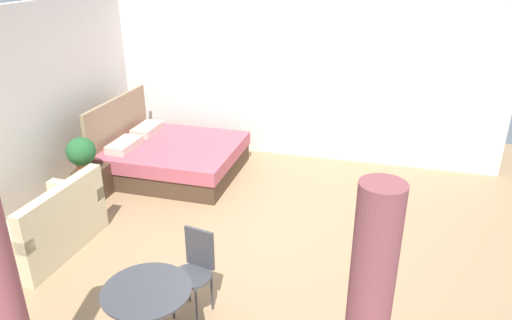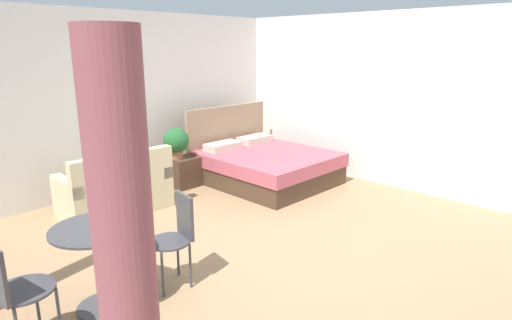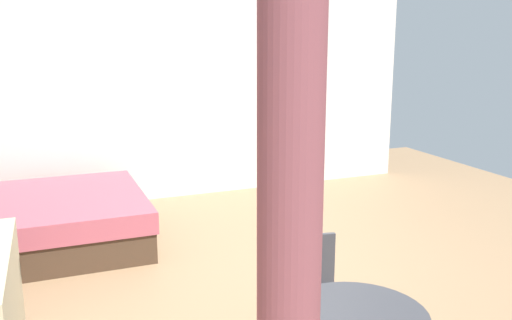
{
  "view_description": "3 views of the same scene",
  "coord_description": "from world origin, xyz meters",
  "px_view_note": "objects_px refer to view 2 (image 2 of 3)",
  "views": [
    {
      "loc": [
        -4.78,
        -1.33,
        3.26
      ],
      "look_at": [
        0.74,
        0.17,
        0.78
      ],
      "focal_mm": 33.47,
      "sensor_mm": 36.0,
      "label": 1
    },
    {
      "loc": [
        -3.42,
        -2.84,
        2.18
      ],
      "look_at": [
        -0.19,
        0.27,
        0.99
      ],
      "focal_mm": 30.27,
      "sensor_mm": 36.0,
      "label": 2
    },
    {
      "loc": [
        -4.21,
        1.81,
        2.12
      ],
      "look_at": [
        -0.01,
        0.1,
        1.1
      ],
      "focal_mm": 39.95,
      "sensor_mm": 36.0,
      "label": 3
    }
  ],
  "objects_px": {
    "bed": "(264,165)",
    "couch": "(116,191)",
    "balcony_table": "(98,252)",
    "nightstand": "(185,172)",
    "potted_plant": "(176,141)",
    "cafe_chair_near_couch": "(10,286)",
    "cafe_chair_near_window": "(177,232)"
  },
  "relations": [
    {
      "from": "couch",
      "to": "cafe_chair_near_couch",
      "type": "height_order",
      "value": "cafe_chair_near_couch"
    },
    {
      "from": "potted_plant",
      "to": "balcony_table",
      "type": "distance_m",
      "value": 3.28
    },
    {
      "from": "nightstand",
      "to": "cafe_chair_near_window",
      "type": "relative_size",
      "value": 0.54
    },
    {
      "from": "balcony_table",
      "to": "bed",
      "type": "bearing_deg",
      "value": 22.01
    },
    {
      "from": "nightstand",
      "to": "cafe_chair_near_window",
      "type": "xyz_separation_m",
      "value": [
        -1.81,
        -2.31,
        0.29
      ]
    },
    {
      "from": "cafe_chair_near_window",
      "to": "cafe_chair_near_couch",
      "type": "relative_size",
      "value": 0.96
    },
    {
      "from": "potted_plant",
      "to": "balcony_table",
      "type": "relative_size",
      "value": 0.66
    },
    {
      "from": "nightstand",
      "to": "balcony_table",
      "type": "distance_m",
      "value": 3.33
    },
    {
      "from": "cafe_chair_near_window",
      "to": "cafe_chair_near_couch",
      "type": "distance_m",
      "value": 1.4
    },
    {
      "from": "bed",
      "to": "couch",
      "type": "distance_m",
      "value": 2.43
    },
    {
      "from": "nightstand",
      "to": "potted_plant",
      "type": "distance_m",
      "value": 0.52
    },
    {
      "from": "couch",
      "to": "cafe_chair_near_window",
      "type": "bearing_deg",
      "value": -103.63
    },
    {
      "from": "potted_plant",
      "to": "cafe_chair_near_window",
      "type": "xyz_separation_m",
      "value": [
        -1.71,
        -2.36,
        -0.22
      ]
    },
    {
      "from": "couch",
      "to": "balcony_table",
      "type": "height_order",
      "value": "couch"
    },
    {
      "from": "bed",
      "to": "nightstand",
      "type": "xyz_separation_m",
      "value": [
        -1.08,
        0.72,
        -0.05
      ]
    },
    {
      "from": "balcony_table",
      "to": "cafe_chair_near_couch",
      "type": "distance_m",
      "value": 0.71
    },
    {
      "from": "bed",
      "to": "cafe_chair_near_window",
      "type": "height_order",
      "value": "bed"
    },
    {
      "from": "potted_plant",
      "to": "cafe_chair_near_couch",
      "type": "xyz_separation_m",
      "value": [
        -3.11,
        -2.34,
        -0.19
      ]
    },
    {
      "from": "nightstand",
      "to": "balcony_table",
      "type": "bearing_deg",
      "value": -139.06
    },
    {
      "from": "couch",
      "to": "potted_plant",
      "type": "height_order",
      "value": "potted_plant"
    },
    {
      "from": "nightstand",
      "to": "cafe_chair_near_window",
      "type": "height_order",
      "value": "cafe_chair_near_window"
    },
    {
      "from": "couch",
      "to": "potted_plant",
      "type": "relative_size",
      "value": 2.88
    },
    {
      "from": "bed",
      "to": "cafe_chair_near_window",
      "type": "xyz_separation_m",
      "value": [
        -2.89,
        -1.59,
        0.24
      ]
    },
    {
      "from": "nightstand",
      "to": "balcony_table",
      "type": "xyz_separation_m",
      "value": [
        -2.5,
        -2.17,
        0.28
      ]
    },
    {
      "from": "couch",
      "to": "cafe_chair_near_window",
      "type": "distance_m",
      "value": 2.14
    },
    {
      "from": "balcony_table",
      "to": "potted_plant",
      "type": "bearing_deg",
      "value": 42.71
    },
    {
      "from": "potted_plant",
      "to": "cafe_chair_near_couch",
      "type": "relative_size",
      "value": 0.53
    },
    {
      "from": "potted_plant",
      "to": "nightstand",
      "type": "bearing_deg",
      "value": -24.92
    },
    {
      "from": "cafe_chair_near_window",
      "to": "cafe_chair_near_couch",
      "type": "bearing_deg",
      "value": 179.15
    },
    {
      "from": "potted_plant",
      "to": "cafe_chair_near_window",
      "type": "distance_m",
      "value": 2.92
    },
    {
      "from": "bed",
      "to": "couch",
      "type": "height_order",
      "value": "bed"
    },
    {
      "from": "bed",
      "to": "couch",
      "type": "relative_size",
      "value": 1.43
    }
  ]
}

